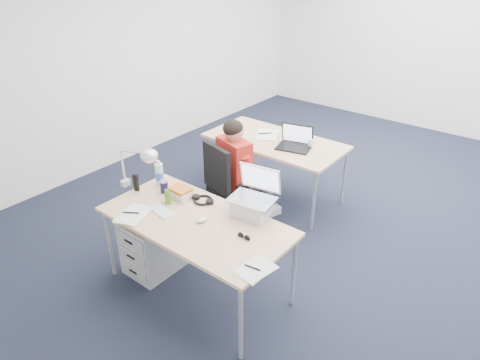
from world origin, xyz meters
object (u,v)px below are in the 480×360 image
(drawer_pedestal_near, at_px, (154,244))
(desk_near, at_px, (196,224))
(silver_laptop, at_px, (252,194))
(headphones, at_px, (203,199))
(water_bottle, at_px, (159,173))
(book_stack, at_px, (180,193))
(wireless_keyboard, at_px, (161,211))
(far_cup, at_px, (311,143))
(dark_laptop, at_px, (294,137))
(desk_far, at_px, (275,144))
(seated_person, at_px, (244,172))
(can_koozie, at_px, (164,186))
(sunglasses, at_px, (244,237))
(computer_mouse, at_px, (201,220))
(drawer_pedestal_far, at_px, (236,167))
(cordless_phone, at_px, (136,183))
(bear_figurine, at_px, (168,196))
(office_chair, at_px, (232,204))
(desk_lamp, at_px, (133,166))

(drawer_pedestal_near, bearing_deg, desk_near, 5.41)
(drawer_pedestal_near, bearing_deg, silver_laptop, 25.75)
(desk_near, height_order, headphones, headphones)
(water_bottle, relative_size, book_stack, 1.24)
(silver_laptop, distance_m, book_stack, 0.70)
(silver_laptop, relative_size, headphones, 1.77)
(wireless_keyboard, xyz_separation_m, far_cup, (0.30, 1.95, 0.04))
(wireless_keyboard, xyz_separation_m, dark_laptop, (0.17, 1.79, 0.12))
(desk_far, distance_m, seated_person, 0.67)
(can_koozie, xyz_separation_m, sunglasses, (1.00, -0.11, -0.04))
(computer_mouse, xyz_separation_m, book_stack, (-0.41, 0.17, 0.03))
(desk_far, height_order, drawer_pedestal_far, desk_far)
(wireless_keyboard, bearing_deg, headphones, 75.70)
(desk_far, distance_m, wireless_keyboard, 1.87)
(cordless_phone, bearing_deg, silver_laptop, 0.59)
(silver_laptop, relative_size, bear_figurine, 2.83)
(computer_mouse, distance_m, headphones, 0.32)
(can_koozie, bearing_deg, dark_laptop, 75.53)
(drawer_pedestal_far, height_order, water_bottle, water_bottle)
(desk_near, relative_size, drawer_pedestal_far, 2.91)
(desk_near, relative_size, book_stack, 7.96)
(can_koozie, bearing_deg, desk_far, 86.29)
(can_koozie, relative_size, book_stack, 0.58)
(office_chair, bearing_deg, wireless_keyboard, -71.14)
(bear_figurine, bearing_deg, dark_laptop, 59.97)
(office_chair, bearing_deg, sunglasses, -32.14)
(water_bottle, height_order, bear_figurine, water_bottle)
(seated_person, bearing_deg, desk_near, -55.78)
(office_chair, xyz_separation_m, book_stack, (0.04, -0.76, 0.49))
(computer_mouse, distance_m, desk_lamp, 0.84)
(drawer_pedestal_near, distance_m, computer_mouse, 0.75)
(drawer_pedestal_near, distance_m, bear_figurine, 0.55)
(seated_person, distance_m, water_bottle, 0.97)
(cordless_phone, relative_size, desk_lamp, 0.33)
(desk_near, relative_size, desk_far, 1.00)
(computer_mouse, bearing_deg, office_chair, 137.53)
(desk_near, distance_m, dark_laptop, 1.72)
(office_chair, distance_m, book_stack, 0.90)
(water_bottle, distance_m, dark_laptop, 1.57)
(water_bottle, distance_m, bear_figurine, 0.35)
(desk_near, bearing_deg, drawer_pedestal_near, -174.59)
(desk_near, relative_size, can_koozie, 13.73)
(sunglasses, bearing_deg, seated_person, 127.68)
(bear_figurine, xyz_separation_m, dark_laptop, (0.23, 1.66, 0.06))
(seated_person, relative_size, bear_figurine, 8.81)
(sunglasses, bearing_deg, desk_near, -174.51)
(desk_near, bearing_deg, desk_lamp, 179.31)
(headphones, xyz_separation_m, desk_lamp, (-0.60, -0.24, 0.23))
(sunglasses, relative_size, dark_laptop, 0.32)
(computer_mouse, height_order, sunglasses, computer_mouse)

